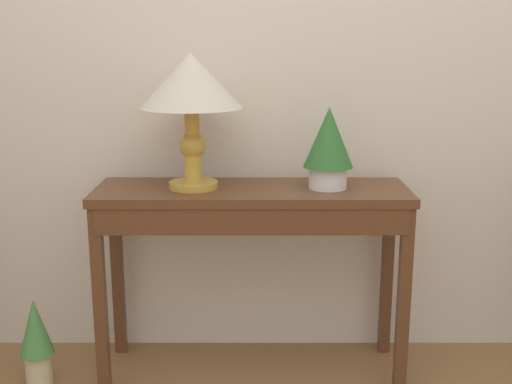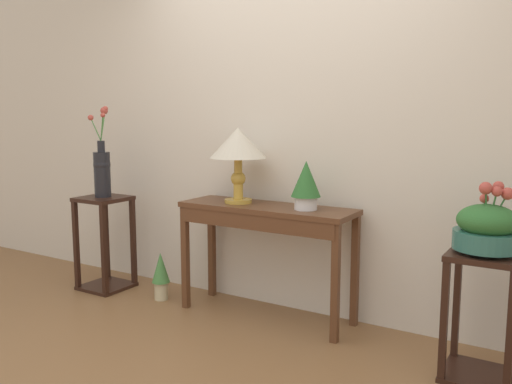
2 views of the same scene
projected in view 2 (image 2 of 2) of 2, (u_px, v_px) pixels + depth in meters
back_wall_with_art at (299, 112)px, 3.71m from camera, size 9.00×0.10×2.80m
console_table at (265, 223)px, 3.61m from camera, size 1.22×0.38×0.78m
table_lamp at (238, 147)px, 3.67m from camera, size 0.39×0.39×0.52m
potted_plant_on_console at (306, 183)px, 3.43m from camera, size 0.19×0.19×0.31m
pedestal_stand_left at (105, 243)px, 4.28m from camera, size 0.35×0.35×0.74m
flower_vase_tall_left at (102, 168)px, 4.19m from camera, size 0.16×0.15×0.70m
pedestal_stand_right at (481, 317)px, 2.80m from camera, size 0.35×0.35×0.68m
planter_bowl_wide_right at (487, 228)px, 2.73m from camera, size 0.33×0.33×0.37m
potted_plant_floor at (161, 274)px, 4.03m from camera, size 0.13×0.13×0.36m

